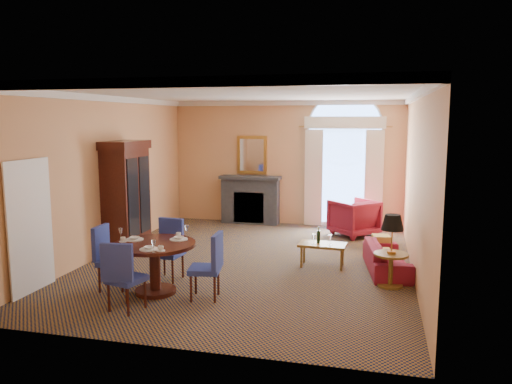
% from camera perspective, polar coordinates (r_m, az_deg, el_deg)
% --- Properties ---
extents(ground, '(7.50, 7.50, 0.00)m').
position_cam_1_polar(ground, '(9.71, -0.71, -8.04)').
color(ground, '#131C3E').
rests_on(ground, ground).
extents(room_envelope, '(6.04, 7.52, 3.45)m').
position_cam_1_polar(room_envelope, '(9.97, 0.09, 7.04)').
color(room_envelope, '#E5A66D').
rests_on(room_envelope, ground).
extents(armoire, '(0.66, 1.17, 2.30)m').
position_cam_1_polar(armoire, '(10.68, -14.65, -0.71)').
color(armoire, black).
rests_on(armoire, ground).
extents(dining_table, '(1.30, 1.30, 1.01)m').
position_cam_1_polar(dining_table, '(8.07, -11.50, -7.23)').
color(dining_table, black).
rests_on(dining_table, ground).
extents(dining_chair_north, '(0.51, 0.52, 1.03)m').
position_cam_1_polar(dining_chair_north, '(8.78, -9.84, -5.95)').
color(dining_chair_north, navy).
rests_on(dining_chair_north, ground).
extents(dining_chair_south, '(0.56, 0.56, 1.03)m').
position_cam_1_polar(dining_chair_south, '(7.38, -15.07, -8.86)').
color(dining_chair_south, navy).
rests_on(dining_chair_south, ground).
extents(dining_chair_east, '(0.53, 0.53, 1.03)m').
position_cam_1_polar(dining_chair_east, '(7.67, -5.20, -7.95)').
color(dining_chair_east, navy).
rests_on(dining_chair_east, ground).
extents(dining_chair_west, '(0.56, 0.56, 1.03)m').
position_cam_1_polar(dining_chair_west, '(8.47, -16.64, -6.70)').
color(dining_chair_west, navy).
rests_on(dining_chair_west, ground).
extents(sofa, '(0.90, 1.77, 0.49)m').
position_cam_1_polar(sofa, '(9.40, 14.71, -7.29)').
color(sofa, maroon).
rests_on(sofa, ground).
extents(armchair, '(1.32, 1.32, 0.86)m').
position_cam_1_polar(armchair, '(12.00, 11.12, -2.89)').
color(armchair, maroon).
rests_on(armchair, ground).
extents(coffee_table, '(0.89, 0.53, 0.75)m').
position_cam_1_polar(coffee_table, '(9.42, 7.57, -6.04)').
color(coffee_table, brown).
rests_on(coffee_table, ground).
extents(side_table, '(0.56, 0.56, 1.18)m').
position_cam_1_polar(side_table, '(8.46, 15.26, -5.46)').
color(side_table, brown).
rests_on(side_table, ground).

